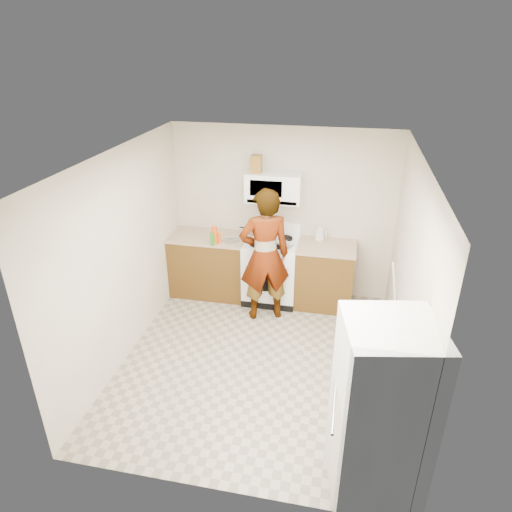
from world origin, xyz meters
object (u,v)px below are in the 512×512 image
(person, at_px, (265,256))
(gas_range, at_px, (271,269))
(kettle, at_px, (320,234))
(saucepan, at_px, (258,231))
(microwave, at_px, (274,187))
(fridge, at_px, (380,414))

(person, bearing_deg, gas_range, -112.09)
(gas_range, xyz_separation_m, kettle, (0.66, 0.23, 0.53))
(saucepan, bearing_deg, person, -70.40)
(person, bearing_deg, kettle, -154.24)
(gas_range, distance_m, microwave, 1.22)
(person, relative_size, kettle, 11.68)
(microwave, xyz_separation_m, saucepan, (-0.22, -0.01, -0.68))
(person, distance_m, kettle, 0.98)
(gas_range, relative_size, microwave, 1.49)
(person, bearing_deg, saucepan, -91.44)
(fridge, bearing_deg, saucepan, 106.84)
(saucepan, bearing_deg, kettle, 6.96)
(microwave, relative_size, saucepan, 3.07)
(microwave, relative_size, person, 0.41)
(gas_range, bearing_deg, person, -91.04)
(kettle, distance_m, saucepan, 0.89)
(gas_range, distance_m, person, 0.66)
(saucepan, bearing_deg, microwave, 2.32)
(person, bearing_deg, microwave, -111.87)
(fridge, distance_m, kettle, 3.30)
(microwave, xyz_separation_m, fridge, (1.40, -3.11, -0.85))
(kettle, xyz_separation_m, saucepan, (-0.88, -0.11, 0.01))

